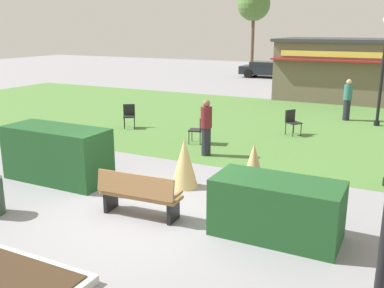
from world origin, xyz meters
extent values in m
plane|color=gray|center=(0.00, 0.00, 0.00)|extent=(80.00, 80.00, 0.00)
cube|color=#4C7A38|center=(0.00, 9.62, 0.00)|extent=(36.00, 12.00, 0.01)
cube|color=olive|center=(0.07, -0.02, 0.45)|extent=(1.73, 0.59, 0.06)
cube|color=olive|center=(0.08, -0.24, 0.73)|extent=(1.70, 0.23, 0.44)
cube|color=black|center=(-0.66, -0.07, 0.23)|extent=(0.11, 0.44, 0.45)
cube|color=black|center=(0.80, 0.03, 0.23)|extent=(0.11, 0.44, 0.45)
cube|color=olive|center=(-0.74, -0.07, 0.57)|extent=(0.09, 0.44, 0.06)
cube|color=olive|center=(0.88, 0.03, 0.57)|extent=(0.09, 0.44, 0.06)
cube|color=#1E4C23|center=(-2.98, 0.85, 0.68)|extent=(2.70, 1.10, 1.35)
cube|color=#1E4C23|center=(2.78, 0.34, 0.54)|extent=(2.30, 1.10, 1.08)
cone|color=tan|center=(1.79, 1.88, 0.64)|extent=(0.74, 0.74, 1.28)
cone|color=tan|center=(0.08, 1.85, 0.60)|extent=(0.66, 0.66, 1.20)
cylinder|color=black|center=(3.62, 11.24, 0.10)|extent=(0.22, 0.22, 0.20)
cylinder|color=black|center=(3.62, 11.24, 1.92)|extent=(0.12, 0.12, 3.83)
cube|color=#6B5B4C|center=(2.13, 17.56, 1.50)|extent=(8.08, 4.28, 3.00)
cube|color=#333338|center=(2.13, 17.56, 3.08)|extent=(8.38, 4.58, 0.16)
cube|color=maroon|center=(2.13, 15.24, 2.16)|extent=(8.18, 0.36, 0.08)
cube|color=#D8CC4C|center=(2.13, 15.40, 2.46)|extent=(7.27, 0.04, 0.28)
cube|color=black|center=(1.10, 8.21, 0.45)|extent=(0.61, 0.61, 0.04)
cube|color=black|center=(0.93, 8.32, 0.67)|extent=(0.28, 0.39, 0.44)
cylinder|color=black|center=(1.15, 7.94, 0.23)|extent=(0.03, 0.03, 0.45)
cylinder|color=black|center=(1.36, 8.26, 0.23)|extent=(0.03, 0.03, 0.45)
cylinder|color=black|center=(0.84, 8.15, 0.23)|extent=(0.03, 0.03, 0.45)
cylinder|color=black|center=(1.05, 8.47, 0.23)|extent=(0.03, 0.03, 0.45)
cube|color=black|center=(-1.49, 5.63, 0.45)|extent=(0.52, 0.52, 0.04)
cube|color=black|center=(-1.29, 5.67, 0.67)|extent=(0.13, 0.44, 0.44)
cylinder|color=black|center=(-1.72, 5.78, 0.23)|extent=(0.03, 0.03, 0.45)
cylinder|color=black|center=(-1.64, 5.40, 0.23)|extent=(0.03, 0.03, 0.45)
cylinder|color=black|center=(-1.34, 5.85, 0.23)|extent=(0.03, 0.03, 0.45)
cylinder|color=black|center=(-1.27, 5.48, 0.23)|extent=(0.03, 0.03, 0.45)
cube|color=black|center=(-4.76, 6.51, 0.45)|extent=(0.61, 0.61, 0.04)
cube|color=black|center=(-4.88, 6.67, 0.67)|extent=(0.39, 0.28, 0.44)
cylinder|color=black|center=(-4.82, 6.24, 0.23)|extent=(0.03, 0.03, 0.45)
cylinder|color=black|center=(-4.50, 6.45, 0.23)|extent=(0.03, 0.03, 0.45)
cylinder|color=black|center=(-5.03, 6.56, 0.23)|extent=(0.03, 0.03, 0.45)
cylinder|color=black|center=(-4.71, 6.77, 0.23)|extent=(0.03, 0.03, 0.45)
cylinder|color=#23232D|center=(2.39, 11.79, 0.42)|extent=(0.28, 0.28, 0.85)
cylinder|color=#336B66|center=(2.39, 11.79, 1.16)|extent=(0.34, 0.34, 0.62)
sphere|color=tan|center=(2.39, 11.79, 1.58)|extent=(0.22, 0.22, 0.22)
cylinder|color=#23232D|center=(-0.60, 4.52, 0.42)|extent=(0.28, 0.28, 0.85)
cylinder|color=maroon|center=(-0.60, 4.52, 1.16)|extent=(0.34, 0.34, 0.62)
sphere|color=#8C6647|center=(-0.60, 4.52, 1.58)|extent=(0.22, 0.22, 0.22)
cube|color=black|center=(-5.26, 25.60, 0.55)|extent=(4.23, 1.87, 0.60)
cube|color=black|center=(-5.41, 25.59, 0.98)|extent=(2.34, 1.62, 0.44)
cylinder|color=black|center=(-3.97, 26.54, 0.32)|extent=(0.64, 0.23, 0.64)
cylinder|color=black|center=(-3.94, 24.70, 0.32)|extent=(0.64, 0.23, 0.64)
cylinder|color=black|center=(-6.57, 26.49, 0.32)|extent=(0.64, 0.23, 0.64)
cylinder|color=black|center=(-6.54, 24.65, 0.32)|extent=(0.64, 0.23, 0.64)
cylinder|color=brown|center=(-8.24, 30.23, 2.26)|extent=(0.28, 0.28, 4.53)
sphere|color=#4C7233|center=(-8.24, 30.23, 5.63)|extent=(2.80, 2.80, 2.80)
camera|label=1|loc=(4.75, -6.93, 3.74)|focal=40.88mm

